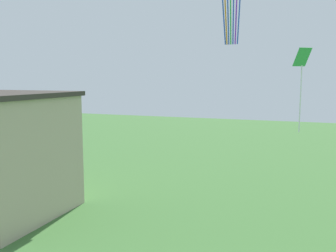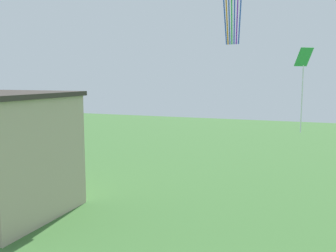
# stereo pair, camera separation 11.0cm
# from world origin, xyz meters

# --- Properties ---
(kite_green_diamond) EXTENTS (0.78, 0.75, 3.63)m
(kite_green_diamond) POSITION_xyz_m (3.69, 15.01, 7.09)
(kite_green_diamond) COLOR green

